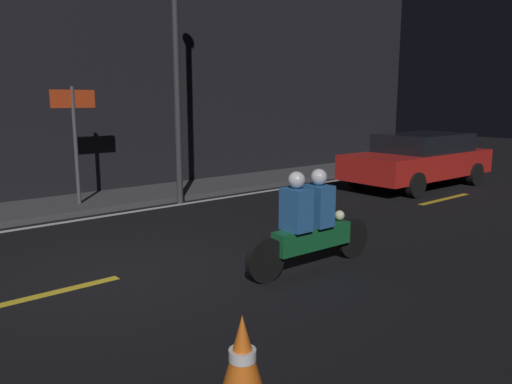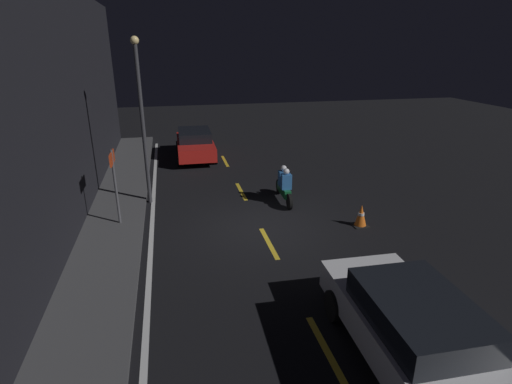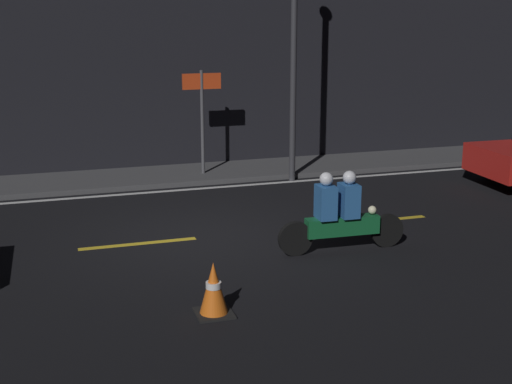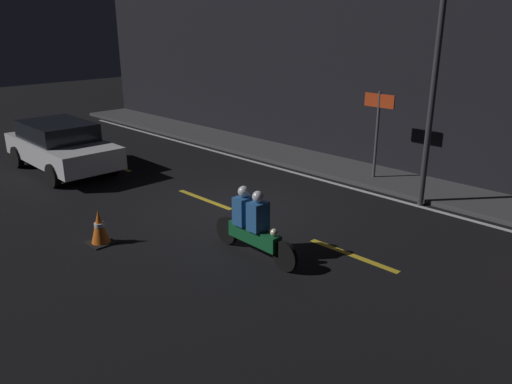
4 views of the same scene
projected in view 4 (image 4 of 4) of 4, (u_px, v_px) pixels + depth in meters
The scene contains 13 objects.
ground_plane at pixel (231, 210), 12.01m from camera, with size 56.00×56.00×0.00m, color black.
raised_curb at pixel (343, 169), 15.06m from camera, with size 28.00×1.87×0.12m.
building_front at pixel (372, 42), 14.60m from camera, with size 28.00×0.30×7.41m.
lane_dash_a at pixel (51, 142), 18.68m from camera, with size 2.00×0.14×0.01m.
lane_dash_b at pixel (113, 165), 15.68m from camera, with size 2.00×0.14×0.01m.
lane_dash_c at pixel (205, 199), 12.68m from camera, with size 2.00×0.14×0.01m.
lane_dash_d at pixel (353, 255), 9.68m from camera, with size 2.00×0.14×0.01m.
lane_solid_kerb at pixel (319, 179), 14.29m from camera, with size 25.20×0.14×0.01m.
sedan_white at pixel (61, 145), 14.91m from camera, with size 4.36×2.04×1.45m.
motorcycle at pixel (252, 225), 9.49m from camera, with size 2.19×0.38×1.35m.
traffic_cone_near at pixel (100, 227), 10.09m from camera, with size 0.49×0.49×0.72m.
shop_sign at pixel (378, 118), 13.57m from camera, with size 0.90×0.08×2.40m.
street_lamp at pixel (435, 71), 11.24m from camera, with size 0.28×0.28×5.76m.
Camera 4 is at (8.34, -7.52, 4.33)m, focal length 35.00 mm.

